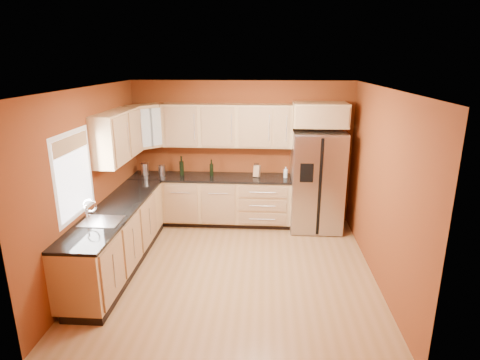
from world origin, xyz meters
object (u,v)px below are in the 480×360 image
at_px(wine_bottle_a, 182,166).
at_px(knife_block, 257,171).
at_px(soap_dispenser, 286,172).
at_px(refrigerator, 317,181).
at_px(canister_left, 145,169).

height_order(wine_bottle_a, knife_block, wine_bottle_a).
distance_m(wine_bottle_a, soap_dispenser, 1.89).
bearing_deg(wine_bottle_a, knife_block, -0.35).
relative_size(wine_bottle_a, soap_dispenser, 1.81).
height_order(refrigerator, canister_left, refrigerator).
relative_size(canister_left, knife_block, 1.03).
bearing_deg(canister_left, knife_block, 0.67).
bearing_deg(wine_bottle_a, refrigerator, -2.59).
xyz_separation_m(refrigerator, canister_left, (-3.11, 0.08, 0.14)).
height_order(canister_left, wine_bottle_a, wine_bottle_a).
distance_m(refrigerator, soap_dispenser, 0.57).
bearing_deg(knife_block, soap_dispenser, 13.20).
height_order(refrigerator, wine_bottle_a, refrigerator).
bearing_deg(refrigerator, wine_bottle_a, 177.41).
xyz_separation_m(wine_bottle_a, knife_block, (1.37, -0.01, -0.07)).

